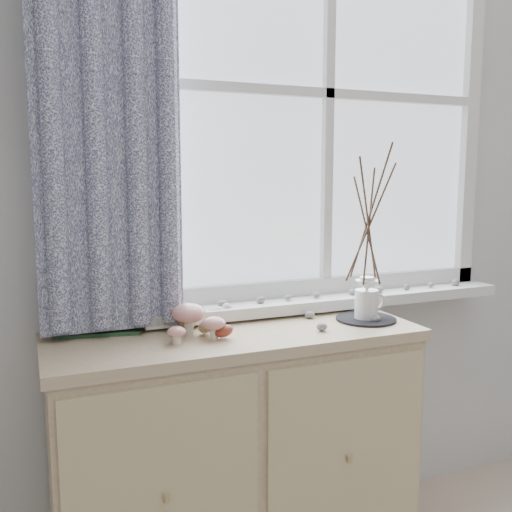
{
  "coord_description": "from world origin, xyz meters",
  "views": [
    {
      "loc": [
        -0.77,
        0.07,
        1.35
      ],
      "look_at": [
        -0.1,
        1.7,
        1.1
      ],
      "focal_mm": 40.0,
      "sensor_mm": 36.0,
      "label": 1
    }
  ],
  "objects_px": {
    "sideboard": "(237,455)",
    "toadstool_cluster": "(193,318)",
    "twig_pitcher": "(369,219)",
    "botanical_book": "(99,304)"
  },
  "relations": [
    {
      "from": "botanical_book",
      "to": "sideboard",
      "type": "bearing_deg",
      "value": -6.11
    },
    {
      "from": "sideboard",
      "to": "toadstool_cluster",
      "type": "height_order",
      "value": "toadstool_cluster"
    },
    {
      "from": "sideboard",
      "to": "twig_pitcher",
      "type": "distance_m",
      "value": 0.91
    },
    {
      "from": "sideboard",
      "to": "botanical_book",
      "type": "height_order",
      "value": "botanical_book"
    },
    {
      "from": "toadstool_cluster",
      "to": "twig_pitcher",
      "type": "xyz_separation_m",
      "value": [
        0.61,
        -0.03,
        0.29
      ]
    },
    {
      "from": "botanical_book",
      "to": "toadstool_cluster",
      "type": "distance_m",
      "value": 0.3
    },
    {
      "from": "toadstool_cluster",
      "to": "twig_pitcher",
      "type": "distance_m",
      "value": 0.68
    },
    {
      "from": "toadstool_cluster",
      "to": "botanical_book",
      "type": "bearing_deg",
      "value": 156.14
    },
    {
      "from": "sideboard",
      "to": "twig_pitcher",
      "type": "bearing_deg",
      "value": -3.79
    },
    {
      "from": "sideboard",
      "to": "twig_pitcher",
      "type": "relative_size",
      "value": 1.95
    }
  ]
}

